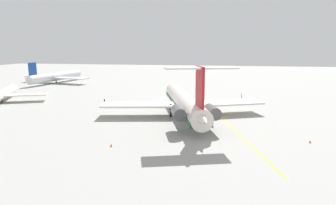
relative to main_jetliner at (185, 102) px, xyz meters
name	(u,v)px	position (x,y,z in m)	size (l,w,h in m)	color
ground	(205,114)	(3.45, -4.86, -3.65)	(393.54, 393.54, 0.00)	#9E9E99
main_jetliner	(185,102)	(0.00, 0.00, 0.00)	(45.00, 40.38, 13.39)	silver
airliner_mid_left	(2,94)	(9.94, 58.22, -1.26)	(26.07, 26.27, 8.13)	silver
airliner_mid_right	(57,76)	(58.38, 67.85, -0.64)	(34.11, 33.93, 10.21)	silver
ground_crew_near_nose	(105,101)	(10.75, 25.07, -2.50)	(0.29, 0.42, 1.82)	black
ground_crew_near_tail	(242,95)	(29.83, -15.34, -2.59)	(0.40, 0.27, 1.68)	black
safety_cone_nose	(310,141)	(-16.29, -24.56, -3.38)	(0.40, 0.40, 0.55)	#EA590F
safety_cone_wingtip	(111,145)	(-24.47, 9.67, -3.38)	(0.40, 0.40, 0.55)	#EA590F
taxiway_centreline	(220,117)	(1.24, -8.61, -3.65)	(70.52, 0.36, 0.01)	gold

